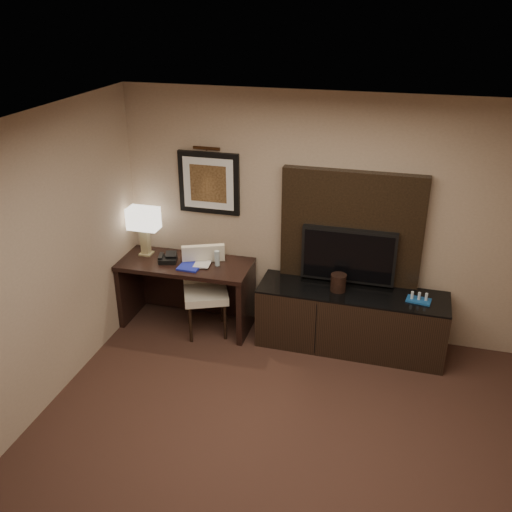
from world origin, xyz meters
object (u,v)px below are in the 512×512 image
(tv, at_px, (348,256))
(table_lamp, at_px, (145,232))
(credenza, at_px, (350,320))
(desk_phone, at_px, (168,258))
(desk, at_px, (187,294))
(ice_bucket, at_px, (338,283))
(minibar_tray, at_px, (419,297))
(desk_chair, at_px, (206,293))
(water_bottle, at_px, (217,258))

(tv, height_order, table_lamp, table_lamp)
(tv, bearing_deg, credenza, -63.41)
(credenza, height_order, desk_phone, desk_phone)
(desk, bearing_deg, tv, 5.06)
(ice_bucket, bearing_deg, minibar_tray, -1.08)
(desk_chair, relative_size, table_lamp, 1.80)
(credenza, distance_m, ice_bucket, 0.47)
(credenza, relative_size, minibar_tray, 8.23)
(tv, relative_size, minibar_tray, 4.11)
(desk_phone, height_order, minibar_tray, desk_phone)
(table_lamp, distance_m, minibar_tray, 3.10)
(credenza, relative_size, table_lamp, 3.60)
(tv, bearing_deg, desk_chair, -169.13)
(ice_bucket, bearing_deg, desk, 179.94)
(table_lamp, height_order, desk_phone, table_lamp)
(desk, distance_m, water_bottle, 0.62)
(credenza, xyz_separation_m, desk_phone, (-2.08, -0.04, 0.51))
(water_bottle, relative_size, minibar_tray, 0.71)
(desk, xyz_separation_m, ice_bucket, (1.73, -0.00, 0.38))
(ice_bucket, height_order, minibar_tray, ice_bucket)
(desk, xyz_separation_m, water_bottle, (0.38, 0.02, 0.49))
(credenza, distance_m, desk_phone, 2.14)
(ice_bucket, bearing_deg, water_bottle, 178.92)
(table_lamp, bearing_deg, minibar_tray, -2.00)
(desk_chair, xyz_separation_m, water_bottle, (0.10, 0.13, 0.39))
(credenza, bearing_deg, water_bottle, -179.90)
(desk_chair, xyz_separation_m, desk_phone, (-0.47, 0.07, 0.35))
(tv, distance_m, ice_bucket, 0.31)
(credenza, relative_size, ice_bucket, 10.79)
(table_lamp, distance_m, water_bottle, 0.91)
(tv, xyz_separation_m, desk_phone, (-1.99, -0.22, -0.17))
(tv, xyz_separation_m, ice_bucket, (-0.07, -0.19, -0.24))
(credenza, relative_size, tv, 2.00)
(water_bottle, bearing_deg, minibar_tray, -1.08)
(tv, distance_m, desk_chair, 1.64)
(desk, relative_size, water_bottle, 8.63)
(tv, relative_size, table_lamp, 1.80)
(desk_chair, bearing_deg, desk_phone, 147.62)
(credenza, distance_m, tv, 0.70)
(tv, relative_size, water_bottle, 5.77)
(desk_phone, height_order, ice_bucket, desk_phone)
(water_bottle, bearing_deg, table_lamp, 175.73)
(credenza, distance_m, water_bottle, 1.61)
(water_bottle, bearing_deg, credenza, -0.52)
(desk, bearing_deg, desk_chair, -21.71)
(tv, bearing_deg, table_lamp, -177.54)
(desk, height_order, water_bottle, water_bottle)
(credenza, height_order, desk_chair, desk_chair)
(table_lamp, bearing_deg, tv, 2.46)
(desk_chair, bearing_deg, minibar_tray, -21.62)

